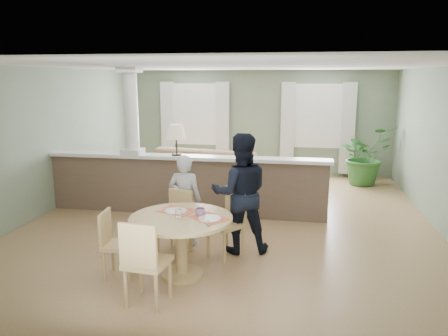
% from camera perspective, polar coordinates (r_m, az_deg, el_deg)
% --- Properties ---
extents(ground, '(8.00, 8.00, 0.00)m').
position_cam_1_polar(ground, '(7.93, 0.95, -6.74)').
color(ground, tan).
rests_on(ground, ground).
extents(room_shell, '(7.02, 8.02, 2.71)m').
position_cam_1_polar(room_shell, '(8.17, 1.48, 6.82)').
color(room_shell, gray).
rests_on(room_shell, ground).
extents(pony_wall, '(5.32, 0.38, 2.70)m').
position_cam_1_polar(pony_wall, '(8.13, -5.69, -1.15)').
color(pony_wall, brown).
rests_on(pony_wall, ground).
extents(sofa, '(3.28, 1.71, 0.91)m').
position_cam_1_polar(sofa, '(9.60, -3.60, -0.65)').
color(sofa, '#987B53').
rests_on(sofa, ground).
extents(houseplant, '(1.64, 1.61, 1.39)m').
position_cam_1_polar(houseplant, '(10.89, 17.88, 1.56)').
color(houseplant, '#295C25').
rests_on(houseplant, ground).
extents(dining_table, '(1.31, 1.31, 0.89)m').
position_cam_1_polar(dining_table, '(5.61, -5.51, -7.94)').
color(dining_table, tan).
rests_on(dining_table, ground).
extents(chair_far_boy, '(0.52, 0.52, 0.92)m').
position_cam_1_polar(chair_far_boy, '(6.40, -6.19, -6.61)').
color(chair_far_boy, tan).
rests_on(chair_far_boy, ground).
extents(chair_far_man, '(0.61, 0.61, 0.97)m').
position_cam_1_polar(chair_far_man, '(6.25, 0.73, -6.71)').
color(chair_far_man, tan).
rests_on(chair_far_man, ground).
extents(chair_near, '(0.50, 0.50, 1.01)m').
position_cam_1_polar(chair_near, '(4.97, -10.41, -11.68)').
color(chair_near, tan).
rests_on(chair_near, ground).
extents(chair_side, '(0.42, 0.42, 0.86)m').
position_cam_1_polar(chair_side, '(5.80, -14.16, -9.19)').
color(chair_side, tan).
rests_on(chair_side, ground).
extents(child_person, '(0.52, 0.35, 1.39)m').
position_cam_1_polar(child_person, '(6.64, -5.12, -4.19)').
color(child_person, '#AAA9AF').
rests_on(child_person, ground).
extents(man_person, '(0.98, 0.84, 1.75)m').
position_cam_1_polar(man_person, '(6.31, 2.16, -3.31)').
color(man_person, black).
rests_on(man_person, ground).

